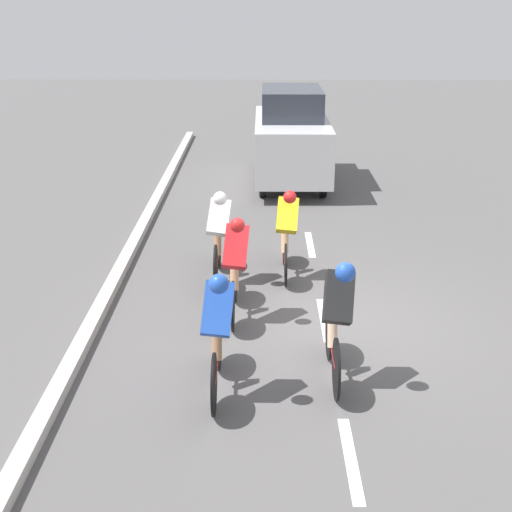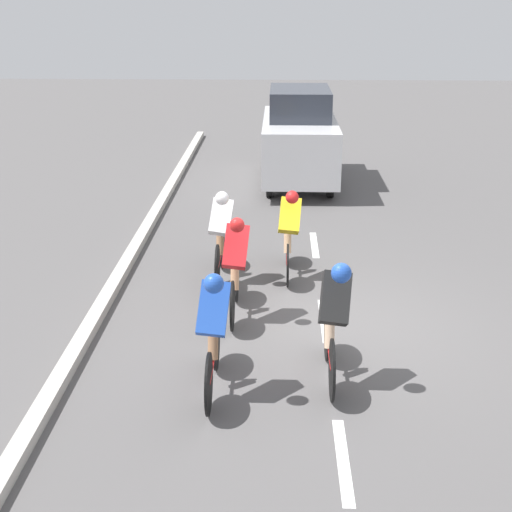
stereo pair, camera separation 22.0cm
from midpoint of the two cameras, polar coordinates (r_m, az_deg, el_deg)
The scene contains 11 objects.
ground_plane at distance 9.90m, azimuth 4.94°, elevation -5.61°, with size 60.00×60.00×0.00m, color #565454.
lane_stripe_near at distance 7.33m, azimuth 6.70°, elevation -15.82°, with size 0.12×1.40×0.01m, color white.
lane_stripe_mid at distance 10.09m, azimuth 4.86°, elevation -5.07°, with size 0.12×1.40×0.01m, color white.
lane_stripe_far at distance 13.04m, azimuth 3.87°, elevation 0.94°, with size 0.12×1.40×0.01m, color white.
curb at distance 10.32m, azimuth -13.20°, elevation -4.55°, with size 0.20×27.44×0.14m, color #B7B2A8.
cyclist_yellow at distance 11.33m, azimuth 1.90°, elevation 2.07°, with size 0.37×1.63×1.49m.
cyclist_white at distance 11.16m, azimuth -3.60°, elevation 1.82°, with size 0.40×1.68×1.52m.
cyclist_red at distance 9.84m, azimuth -2.31°, elevation -0.67°, with size 0.38×1.67×1.54m.
cyclist_black at distance 8.25m, azimuth 5.71°, elevation -4.83°, with size 0.39×1.66×1.57m.
cyclist_blue at distance 7.96m, azimuth -3.90°, elevation -5.83°, with size 0.38×1.68×1.56m.
support_car at distance 17.16m, azimuth 2.47°, elevation 9.49°, with size 1.70×4.03×2.23m.
Camera 1 is at (0.88, 8.88, 4.30)m, focal length 50.00 mm.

